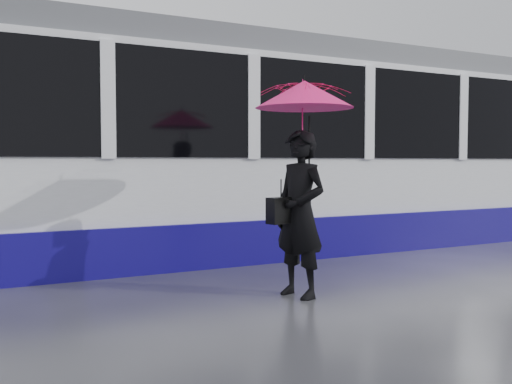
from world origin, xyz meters
TOP-DOWN VIEW (x-y plane):
  - ground at (0.00, 0.00)m, footprint 90.00×90.00m
  - rails at (0.00, 2.50)m, footprint 34.00×1.51m
  - woman at (0.82, -0.64)m, footprint 0.58×0.74m
  - umbrella at (0.87, -0.64)m, footprint 1.29×1.29m
  - handbag at (0.60, -0.62)m, footprint 0.34×0.22m

SIDE VIEW (x-z plane):
  - ground at x=0.00m, z-range 0.00..0.00m
  - rails at x=0.00m, z-range 0.00..0.02m
  - woman at x=0.82m, z-range 0.00..1.78m
  - handbag at x=0.60m, z-range 0.71..1.16m
  - umbrella at x=0.87m, z-range 1.35..2.55m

